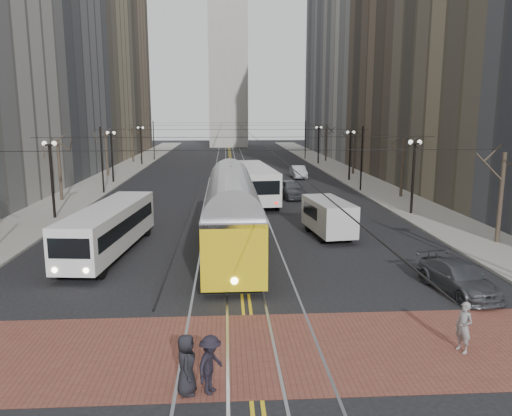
{
  "coord_description": "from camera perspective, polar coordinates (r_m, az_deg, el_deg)",
  "views": [
    {
      "loc": [
        -0.79,
        -19.59,
        7.87
      ],
      "look_at": [
        0.76,
        5.96,
        3.0
      ],
      "focal_mm": 35.0,
      "sensor_mm": 36.0,
      "label": 1
    }
  ],
  "objects": [
    {
      "name": "sidewalk_right",
      "position": [
        66.94,
        10.22,
        3.92
      ],
      "size": [
        5.0,
        140.0,
        0.15
      ],
      "primitive_type": "cube",
      "color": "gray",
      "rests_on": "ground"
    },
    {
      "name": "sedan_silver",
      "position": [
        61.86,
        4.86,
        4.13
      ],
      "size": [
        1.71,
        4.6,
        1.5
      ],
      "primitive_type": "imported",
      "rotation": [
        0.0,
        0.0,
        0.03
      ],
      "color": "#B1B3B9",
      "rests_on": "ground"
    },
    {
      "name": "street_trees",
      "position": [
        55.08,
        -2.65,
        5.48
      ],
      "size": [
        31.68,
        53.28,
        5.6
      ],
      "color": "#382D23",
      "rests_on": "ground"
    },
    {
      "name": "centre_lines",
      "position": [
        65.07,
        -2.76,
        3.82
      ],
      "size": [
        0.42,
        130.0,
        0.01
      ],
      "primitive_type": "cube",
      "color": "gold",
      "rests_on": "ground"
    },
    {
      "name": "building_left_mid",
      "position": [
        70.68,
        -25.1,
        17.22
      ],
      "size": [
        16.0,
        20.0,
        34.0
      ],
      "primitive_type": "cube",
      "color": "slate",
      "rests_on": "ground"
    },
    {
      "name": "pedestrian_a",
      "position": [
        14.88,
        -7.96,
        -17.29
      ],
      "size": [
        0.59,
        0.88,
        1.77
      ],
      "primitive_type": "imported",
      "rotation": [
        0.0,
        0.0,
        1.6
      ],
      "color": "black",
      "rests_on": "crosswalk_band"
    },
    {
      "name": "transit_bus",
      "position": [
        29.3,
        -16.41,
        -2.48
      ],
      "size": [
        3.41,
        11.16,
        2.75
      ],
      "primitive_type": "cube",
      "rotation": [
        0.0,
        0.0,
        -0.1
      ],
      "color": "silver",
      "rests_on": "ground"
    },
    {
      "name": "building_left_far",
      "position": [
        109.12,
        -17.28,
        16.69
      ],
      "size": [
        16.0,
        20.0,
        40.0
      ],
      "primitive_type": "cube",
      "color": "brown",
      "rests_on": "ground"
    },
    {
      "name": "rear_bus",
      "position": [
        45.13,
        -0.15,
        2.77
      ],
      "size": [
        3.66,
        12.33,
        3.17
      ],
      "primitive_type": "cube",
      "rotation": [
        0.0,
        0.0,
        0.08
      ],
      "color": "silver",
      "rests_on": "ground"
    },
    {
      "name": "lamp_posts",
      "position": [
        48.61,
        -2.53,
        4.78
      ],
      "size": [
        27.6,
        57.2,
        5.6
      ],
      "color": "black",
      "rests_on": "ground"
    },
    {
      "name": "building_right_far",
      "position": [
        109.48,
        10.93,
        16.95
      ],
      "size": [
        16.0,
        20.0,
        40.0
      ],
      "primitive_type": "cube",
      "color": "slate",
      "rests_on": "ground"
    },
    {
      "name": "cargo_van",
      "position": [
        32.53,
        8.27,
        -1.18
      ],
      "size": [
        2.73,
        5.61,
        2.39
      ],
      "primitive_type": "cube",
      "rotation": [
        0.0,
        0.0,
        0.12
      ],
      "color": "silver",
      "rests_on": "ground"
    },
    {
      "name": "streetcar",
      "position": [
        28.51,
        -2.81,
        -1.5
      ],
      "size": [
        2.9,
        15.39,
        3.63
      ],
      "primitive_type": "cube",
      "rotation": [
        0.0,
        0.0,
        0.0
      ],
      "color": "gold",
      "rests_on": "ground"
    },
    {
      "name": "building_right_midfar",
      "position": [
        91.95,
        15.67,
        21.77
      ],
      "size": [
        20.0,
        20.0,
        52.0
      ],
      "primitive_type": "cube",
      "color": "#A29F98",
      "rests_on": "ground"
    },
    {
      "name": "sedan_parked",
      "position": [
        24.14,
        22.14,
        -7.39
      ],
      "size": [
        2.63,
        4.91,
        1.35
      ],
      "primitive_type": "imported",
      "rotation": [
        0.0,
        0.0,
        0.16
      ],
      "color": "#42454A",
      "rests_on": "ground"
    },
    {
      "name": "sidewalk_left",
      "position": [
        66.59,
        -15.8,
        3.65
      ],
      "size": [
        5.0,
        140.0,
        0.15
      ],
      "primitive_type": "cube",
      "color": "gray",
      "rests_on": "ground"
    },
    {
      "name": "sedan_grey",
      "position": [
        47.13,
        4.03,
        2.19
      ],
      "size": [
        2.69,
        5.27,
        1.72
      ],
      "primitive_type": "imported",
      "rotation": [
        0.0,
        0.0,
        0.14
      ],
      "color": "#43464C",
      "rests_on": "ground"
    },
    {
      "name": "pedestrian_d",
      "position": [
        14.85,
        -5.23,
        -17.39
      ],
      "size": [
        1.09,
        1.28,
        1.72
      ],
      "primitive_type": "imported",
      "rotation": [
        0.0,
        0.0,
        1.08
      ],
      "color": "black",
      "rests_on": "crosswalk_band"
    },
    {
      "name": "pedestrian_b",
      "position": [
        18.39,
        22.66,
        -12.45
      ],
      "size": [
        0.62,
        0.74,
        1.73
      ],
      "primitive_type": "imported",
      "rotation": [
        0.0,
        0.0,
        5.09
      ],
      "color": "gray",
      "rests_on": "crosswalk_band"
    },
    {
      "name": "ground",
      "position": [
        21.13,
        -1.11,
        -11.1
      ],
      "size": [
        260.0,
        260.0,
        0.0
      ],
      "primitive_type": "plane",
      "color": "black",
      "rests_on": "ground"
    },
    {
      "name": "trolley_wires",
      "position": [
        54.58,
        -2.65,
        6.46
      ],
      "size": [
        25.96,
        120.0,
        6.6
      ],
      "color": "black",
      "rests_on": "ground"
    },
    {
      "name": "building_right_mid",
      "position": [
        71.25,
        19.14,
        17.57
      ],
      "size": [
        16.0,
        20.0,
        34.0
      ],
      "primitive_type": "cube",
      "color": "brown",
      "rests_on": "ground"
    },
    {
      "name": "crosswalk_band",
      "position": [
        17.48,
        -0.54,
        -15.97
      ],
      "size": [
        25.0,
        6.0,
        0.01
      ],
      "primitive_type": "cube",
      "color": "brown",
      "rests_on": "ground"
    },
    {
      "name": "streetcar_rails",
      "position": [
        65.07,
        -2.76,
        3.82
      ],
      "size": [
        4.8,
        130.0,
        0.02
      ],
      "primitive_type": "cube",
      "color": "gray",
      "rests_on": "ground"
    }
  ]
}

